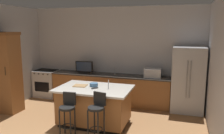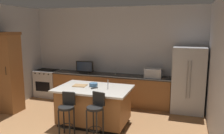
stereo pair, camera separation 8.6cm
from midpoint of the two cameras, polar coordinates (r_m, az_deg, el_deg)
wall_back at (r=7.33m, az=1.14°, el=3.14°), size 6.01×0.12×2.97m
wall_right at (r=5.06m, az=25.50°, el=-0.94°), size 0.12×4.44×2.97m
counter_back at (r=7.19m, az=-0.15°, el=-5.41°), size 3.73×0.62×0.90m
kitchen_island at (r=5.67m, az=-4.08°, el=-9.52°), size 1.77×1.16×0.92m
refrigerator at (r=6.69m, az=18.84°, el=-3.07°), size 0.87×0.74×1.82m
range_oven at (r=8.17m, az=-15.42°, el=-3.86°), size 0.77×0.63×0.92m
cabinet_tower at (r=6.91m, az=-24.09°, el=-0.94°), size 0.61×0.56×2.22m
microwave at (r=6.77m, az=10.57°, el=-1.50°), size 0.48×0.36×0.27m
tv_monitor at (r=7.31m, az=-6.49°, el=-0.17°), size 0.58×0.16×0.39m
sink_faucet_back at (r=7.11m, az=1.17°, el=-0.88°), size 0.02×0.02×0.24m
sink_faucet_island at (r=5.38m, az=-0.56°, el=-4.34°), size 0.02×0.02×0.22m
bar_stool_left at (r=5.12m, az=-10.69°, el=-10.64°), size 0.34×0.35×0.96m
bar_stool_right at (r=4.84m, az=-3.55°, el=-11.15°), size 0.34×0.36×1.02m
fruit_bowl at (r=5.64m, az=-4.22°, el=-4.41°), size 0.20×0.20×0.08m
tv_remote at (r=5.45m, az=-3.98°, el=-5.26°), size 0.14×0.16×0.02m
cutting_board at (r=5.72m, az=-7.58°, el=-4.60°), size 0.35×0.30×0.02m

